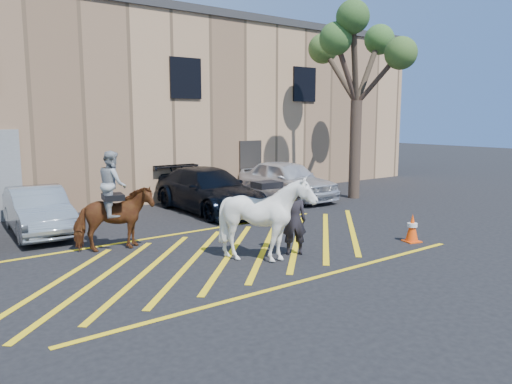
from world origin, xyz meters
TOP-DOWN VIEW (x-y plane):
  - ground at (0.00, 0.00)m, footprint 90.00×90.00m
  - car_silver_sedan at (-3.03, 4.56)m, footprint 1.65×3.99m
  - car_blue_suv at (2.39, 4.47)m, footprint 2.14×5.08m
  - car_white_suv at (6.15, 4.81)m, footprint 1.87×4.50m
  - handler at (1.15, -1.24)m, footprint 0.70×0.64m
  - warehouse at (-0.01, 11.99)m, footprint 32.42×10.20m
  - hatching_zone at (-0.00, -0.30)m, footprint 12.60×5.12m
  - mounted_bay at (-2.04, 1.63)m, footprint 1.94×1.17m
  - saddled_white at (0.32, -1.27)m, footprint 1.68×1.86m
  - traffic_cone at (4.35, -2.20)m, footprint 0.47×0.47m
  - tree at (8.49, 3.47)m, footprint 3.99×4.37m

SIDE VIEW (x-z plane):
  - ground at x=0.00m, z-range 0.00..0.00m
  - hatching_zone at x=0.00m, z-range 0.00..0.01m
  - traffic_cone at x=4.35m, z-range 0.00..0.73m
  - car_silver_sedan at x=-3.03m, z-range 0.00..1.28m
  - car_blue_suv at x=2.39m, z-range 0.00..1.46m
  - car_white_suv at x=6.15m, z-range 0.00..1.52m
  - handler at x=1.15m, z-range 0.00..1.61m
  - saddled_white at x=0.32m, z-range 0.01..1.93m
  - mounted_bay at x=-2.04m, z-range -0.23..2.17m
  - warehouse at x=-0.01m, z-range 0.00..7.30m
  - tree at x=8.49m, z-range 2.04..9.35m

